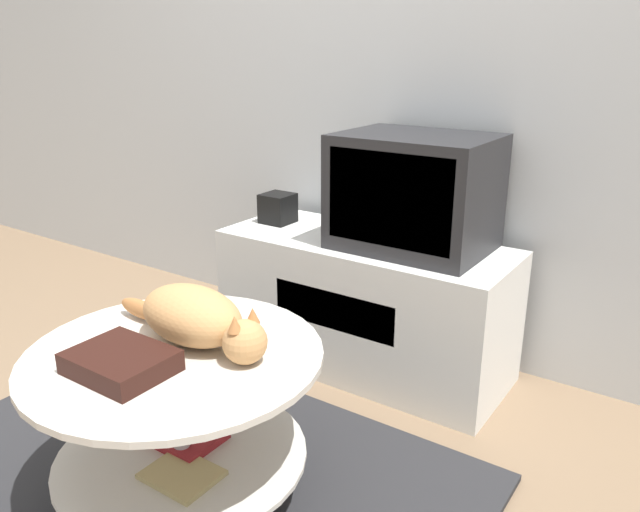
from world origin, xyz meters
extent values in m
plane|color=#7F664C|center=(0.00, 0.00, 0.00)|extent=(12.00, 12.00, 0.00)
cube|color=silver|center=(0.00, 1.24, 1.30)|extent=(8.00, 0.05, 2.60)
cube|color=#28282B|center=(0.00, 0.00, 0.01)|extent=(1.63, 1.17, 0.02)
cube|color=silver|center=(0.07, 0.93, 0.25)|extent=(1.10, 0.44, 0.51)
cube|color=silver|center=(0.07, 0.72, 0.30)|extent=(0.50, 0.01, 0.14)
cube|color=#232326|center=(0.25, 0.97, 0.71)|extent=(0.52, 0.40, 0.40)
cube|color=black|center=(0.25, 0.77, 0.72)|extent=(0.45, 0.01, 0.31)
cube|color=black|center=(-0.35, 0.95, 0.57)|extent=(0.12, 0.12, 0.12)
cylinder|color=#B2B2B7|center=(0.07, -0.02, 0.03)|extent=(0.32, 0.32, 0.01)
cylinder|color=#B7B7BC|center=(0.07, -0.02, 0.23)|extent=(0.04, 0.04, 0.42)
cylinder|color=beige|center=(0.07, -0.02, 0.15)|extent=(0.67, 0.67, 0.01)
cylinder|color=beige|center=(0.07, -0.02, 0.45)|extent=(0.76, 0.76, 0.02)
cube|color=maroon|center=(0.02, 0.02, 0.17)|extent=(0.24, 0.16, 0.02)
cube|color=tan|center=(0.15, -0.09, 0.16)|extent=(0.18, 0.15, 0.01)
cube|color=black|center=(0.05, -0.16, 0.48)|extent=(0.23, 0.19, 0.05)
ellipsoid|color=tan|center=(0.07, 0.05, 0.53)|extent=(0.33, 0.21, 0.15)
sphere|color=tan|center=(0.26, 0.04, 0.51)|extent=(0.11, 0.11, 0.11)
cone|color=#B2703D|center=(0.26, 0.07, 0.57)|extent=(0.04, 0.04, 0.04)
cone|color=#B2703D|center=(0.26, 0.01, 0.57)|extent=(0.04, 0.04, 0.04)
ellipsoid|color=#B2703D|center=(-0.14, 0.06, 0.49)|extent=(0.17, 0.05, 0.05)
camera|label=1|loc=(1.18, -0.98, 1.20)|focal=35.00mm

